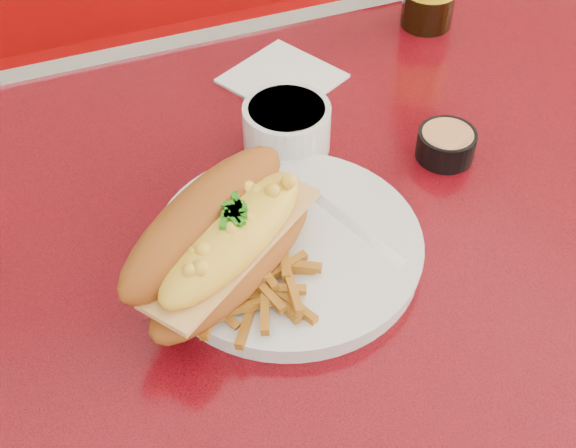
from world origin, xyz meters
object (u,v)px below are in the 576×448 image
object	(u,v)px
booth_bench_far	(159,141)
gravy_ramekin	(287,126)
dinner_plate	(288,247)
mac_hoagie	(223,238)
diner_table	(320,361)
fork	(336,213)
sauce_cup_right	(446,144)

from	to	relation	value
booth_bench_far	gravy_ramekin	bearing A→B (deg)	-87.67
dinner_plate	mac_hoagie	xyz separation A→B (m)	(-0.06, -0.01, 0.05)
diner_table	booth_bench_far	distance (m)	0.87
diner_table	mac_hoagie	bearing A→B (deg)	174.59
diner_table	gravy_ramekin	bearing A→B (deg)	81.03
diner_table	booth_bench_far	world-z (taller)	booth_bench_far
booth_bench_far	fork	distance (m)	0.92
gravy_ramekin	dinner_plate	bearing A→B (deg)	-110.84
diner_table	dinner_plate	world-z (taller)	dinner_plate
booth_bench_far	sauce_cup_right	bearing A→B (deg)	-76.33
dinner_plate	sauce_cup_right	size ratio (longest dim) A/B	4.74
sauce_cup_right	dinner_plate	bearing A→B (deg)	-161.04
sauce_cup_right	gravy_ramekin	bearing A→B (deg)	153.12
booth_bench_far	mac_hoagie	bearing A→B (deg)	-96.63
dinner_plate	fork	bearing A→B (deg)	16.84
diner_table	booth_bench_far	size ratio (longest dim) A/B	1.03
booth_bench_far	fork	bearing A→B (deg)	-88.09
booth_bench_far	sauce_cup_right	xyz separation A→B (m)	(0.17, -0.72, 0.50)
fork	sauce_cup_right	world-z (taller)	sauce_cup_right
booth_bench_far	mac_hoagie	distance (m)	0.97
diner_table	sauce_cup_right	size ratio (longest dim) A/B	19.43
diner_table	gravy_ramekin	size ratio (longest dim) A/B	11.17
booth_bench_far	dinner_plate	bearing A→B (deg)	-92.12
mac_hoagie	fork	distance (m)	0.13
mac_hoagie	sauce_cup_right	xyz separation A→B (m)	(0.27, 0.08, -0.04)
diner_table	fork	world-z (taller)	fork
dinner_plate	fork	xyz separation A→B (m)	(0.05, 0.02, 0.01)
diner_table	fork	size ratio (longest dim) A/B	7.54
mac_hoagie	diner_table	bearing A→B (deg)	-40.21
dinner_plate	sauce_cup_right	bearing A→B (deg)	18.96
gravy_ramekin	booth_bench_far	bearing A→B (deg)	92.33
fork	gravy_ramekin	bearing A→B (deg)	-19.73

